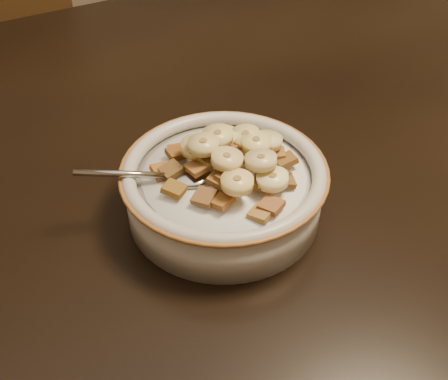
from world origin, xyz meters
name	(u,v)px	position (x,y,z in m)	size (l,w,h in m)	color
table	(120,170)	(0.00, 0.00, 0.73)	(1.40, 0.90, 0.04)	black
chair	(5,129)	(-0.10, 0.53, 0.49)	(0.44, 0.44, 0.99)	#3B2511
cereal_bowl	(224,194)	(0.07, -0.14, 0.77)	(0.20, 0.20, 0.05)	beige
milk	(224,176)	(0.07, -0.14, 0.80)	(0.17, 0.17, 0.00)	white
spoon	(192,176)	(0.04, -0.13, 0.80)	(0.04, 0.05, 0.01)	#9B9B9B
cereal_square_0	(235,140)	(0.10, -0.11, 0.81)	(0.02, 0.02, 0.01)	brown
cereal_square_1	(224,150)	(0.08, -0.13, 0.82)	(0.02, 0.02, 0.01)	brown
cereal_square_2	(267,184)	(0.10, -0.18, 0.81)	(0.02, 0.02, 0.01)	brown
cereal_square_3	(271,205)	(0.09, -0.21, 0.81)	(0.02, 0.02, 0.01)	brown
cereal_square_4	(221,200)	(0.05, -0.18, 0.81)	(0.02, 0.02, 0.01)	brown
cereal_square_5	(163,171)	(0.02, -0.11, 0.80)	(0.02, 0.02, 0.01)	brown
cereal_square_6	(278,176)	(0.11, -0.17, 0.81)	(0.02, 0.02, 0.01)	brown
cereal_square_7	(177,153)	(0.04, -0.10, 0.81)	(0.02, 0.02, 0.01)	brown
cereal_square_8	(204,197)	(0.03, -0.17, 0.81)	(0.02, 0.02, 0.01)	brown
cereal_square_9	(234,144)	(0.09, -0.12, 0.82)	(0.02, 0.02, 0.01)	brown
cereal_square_10	(244,149)	(0.10, -0.13, 0.82)	(0.02, 0.02, 0.01)	#94602C
cereal_square_11	(261,213)	(0.07, -0.21, 0.80)	(0.02, 0.02, 0.01)	olive
cereal_square_12	(263,184)	(0.09, -0.18, 0.81)	(0.02, 0.02, 0.01)	brown
cereal_square_13	(198,167)	(0.04, -0.14, 0.82)	(0.02, 0.02, 0.01)	brown
cereal_square_14	(249,147)	(0.11, -0.13, 0.81)	(0.02, 0.02, 0.01)	brown
cereal_square_15	(171,170)	(0.02, -0.12, 0.81)	(0.02, 0.02, 0.01)	brown
cereal_square_16	(251,154)	(0.10, -0.14, 0.81)	(0.02, 0.02, 0.01)	#613A10
cereal_square_17	(276,181)	(0.11, -0.18, 0.81)	(0.02, 0.02, 0.01)	brown
cereal_square_18	(248,156)	(0.10, -0.14, 0.81)	(0.02, 0.02, 0.01)	brown
cereal_square_19	(219,180)	(0.06, -0.16, 0.81)	(0.02, 0.02, 0.01)	brown
cereal_square_20	(225,136)	(0.10, -0.09, 0.81)	(0.02, 0.02, 0.01)	brown
cereal_square_21	(286,160)	(0.13, -0.16, 0.81)	(0.02, 0.02, 0.01)	brown
cereal_square_22	(266,170)	(0.11, -0.16, 0.81)	(0.02, 0.02, 0.01)	brown
cereal_square_23	(174,189)	(0.01, -0.15, 0.81)	(0.02, 0.02, 0.01)	brown
cereal_square_24	(209,159)	(0.06, -0.13, 0.82)	(0.02, 0.02, 0.01)	olive
cereal_square_25	(177,150)	(0.04, -0.09, 0.80)	(0.02, 0.02, 0.01)	brown
cereal_square_26	(275,154)	(0.13, -0.14, 0.81)	(0.02, 0.02, 0.01)	olive
cereal_square_27	(284,180)	(0.12, -0.18, 0.81)	(0.02, 0.02, 0.01)	brown
cereal_square_28	(228,178)	(0.06, -0.17, 0.82)	(0.02, 0.02, 0.01)	brown
banana_slice_0	(196,147)	(0.05, -0.11, 0.82)	(0.03, 0.03, 0.01)	#DDD373
banana_slice_1	(245,137)	(0.10, -0.12, 0.83)	(0.03, 0.03, 0.01)	#EFD891
banana_slice_2	(261,160)	(0.10, -0.17, 0.83)	(0.03, 0.03, 0.01)	beige
banana_slice_3	(273,179)	(0.10, -0.19, 0.82)	(0.03, 0.03, 0.01)	#FFF2A7
banana_slice_4	(267,141)	(0.12, -0.13, 0.82)	(0.03, 0.03, 0.01)	#F3E296
banana_slice_5	(218,136)	(0.07, -0.12, 0.83)	(0.03, 0.03, 0.01)	tan
banana_slice_6	(227,159)	(0.07, -0.15, 0.83)	(0.03, 0.03, 0.01)	#F5CF7C
banana_slice_7	(256,143)	(0.11, -0.14, 0.82)	(0.03, 0.03, 0.01)	#ECDB7E
banana_slice_8	(203,145)	(0.06, -0.13, 0.83)	(0.03, 0.03, 0.01)	#E1C585
banana_slice_9	(223,137)	(0.08, -0.11, 0.82)	(0.03, 0.03, 0.01)	#DBCA7E
banana_slice_10	(237,182)	(0.06, -0.18, 0.82)	(0.03, 0.03, 0.01)	#F1D879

